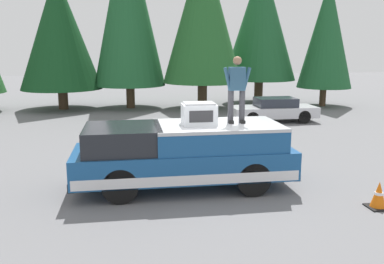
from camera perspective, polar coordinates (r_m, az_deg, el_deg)
ground_plane at (r=10.89m, az=2.79°, el=-7.44°), size 90.00×90.00×0.00m
pickup_truck at (r=10.52m, az=-1.16°, el=-3.14°), size 2.01×5.54×1.65m
compressor_unit at (r=10.30m, az=0.98°, el=2.54°), size 0.65×0.84×0.56m
person_on_truck_bed at (r=10.53m, az=6.22°, el=6.10°), size 0.29×0.72×1.69m
parked_car_silver at (r=20.40m, az=11.25°, el=3.05°), size 1.64×4.10×1.16m
traffic_cone at (r=10.26m, az=24.43°, el=-8.02°), size 0.47×0.47×0.62m
conifer_far_left at (r=26.44m, az=18.16°, el=12.87°), size 3.23×3.23×7.62m
conifer_left at (r=27.01m, az=9.50°, el=14.99°), size 4.54×4.54×8.90m
conifer_center_left at (r=24.21m, az=1.50°, el=16.15°), size 4.58×4.58×9.38m
conifer_center_right at (r=24.84m, az=-8.89°, el=17.32°), size 4.15×4.15×10.81m
conifer_right at (r=25.08m, az=-17.96°, el=13.13°), size 4.60×4.60×7.72m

